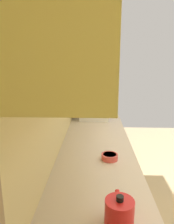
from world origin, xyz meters
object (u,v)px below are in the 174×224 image
(microwave, at_px, (94,106))
(kettle, at_px, (119,213))
(bowl, at_px, (110,156))
(oven_range, at_px, (95,130))

(microwave, relative_size, kettle, 2.48)
(microwave, bearing_deg, bowl, -174.27)
(oven_range, bearing_deg, kettle, -177.70)
(microwave, bearing_deg, kettle, -176.27)
(kettle, bearing_deg, bowl, 0.00)
(bowl, height_order, kettle, kettle)
(oven_range, height_order, bowl, oven_range)
(bowl, distance_m, kettle, 0.68)
(microwave, bearing_deg, oven_range, -1.47)
(oven_range, distance_m, kettle, 2.71)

